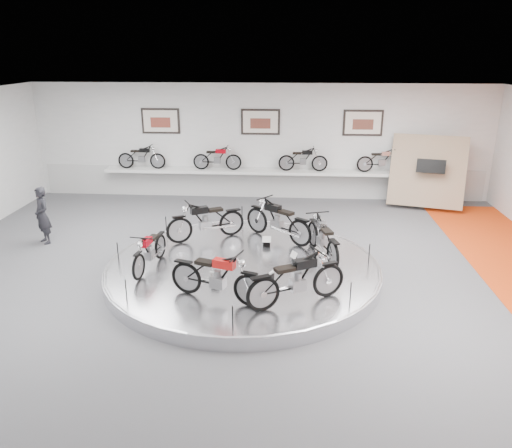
# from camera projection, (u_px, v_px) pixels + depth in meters

# --- Properties ---
(floor) EXTENTS (16.00, 16.00, 0.00)m
(floor) POSITION_uv_depth(u_px,v_px,m) (242.00, 281.00, 11.53)
(floor) COLOR #4F4F51
(floor) RESTS_ON ground
(ceiling) EXTENTS (16.00, 16.00, 0.00)m
(ceiling) POSITION_uv_depth(u_px,v_px,m) (240.00, 104.00, 10.21)
(ceiling) COLOR white
(ceiling) RESTS_ON wall_back
(wall_back) EXTENTS (16.00, 0.00, 16.00)m
(wall_back) POSITION_uv_depth(u_px,v_px,m) (260.00, 142.00, 17.46)
(wall_back) COLOR silver
(wall_back) RESTS_ON floor
(wall_front) EXTENTS (16.00, 0.00, 16.00)m
(wall_front) POSITION_uv_depth(u_px,v_px,m) (162.00, 427.00, 4.28)
(wall_front) COLOR silver
(wall_front) RESTS_ON floor
(dado_band) EXTENTS (15.68, 0.04, 1.10)m
(dado_band) POSITION_uv_depth(u_px,v_px,m) (260.00, 182.00, 17.92)
(dado_band) COLOR #BCBCBA
(dado_band) RESTS_ON floor
(display_platform) EXTENTS (6.40, 6.40, 0.30)m
(display_platform) POSITION_uv_depth(u_px,v_px,m) (243.00, 270.00, 11.77)
(display_platform) COLOR silver
(display_platform) RESTS_ON floor
(platform_rim) EXTENTS (6.40, 6.40, 0.10)m
(platform_rim) POSITION_uv_depth(u_px,v_px,m) (243.00, 265.00, 11.73)
(platform_rim) COLOR #B2B2BA
(platform_rim) RESTS_ON display_platform
(shelf) EXTENTS (11.00, 0.55, 0.10)m
(shelf) POSITION_uv_depth(u_px,v_px,m) (260.00, 172.00, 17.51)
(shelf) COLOR silver
(shelf) RESTS_ON wall_back
(poster_left) EXTENTS (1.35, 0.06, 0.88)m
(poster_left) POSITION_uv_depth(u_px,v_px,m) (161.00, 121.00, 17.42)
(poster_left) COLOR silver
(poster_left) RESTS_ON wall_back
(poster_center) EXTENTS (1.35, 0.06, 0.88)m
(poster_center) POSITION_uv_depth(u_px,v_px,m) (260.00, 122.00, 17.19)
(poster_center) COLOR silver
(poster_center) RESTS_ON wall_back
(poster_right) EXTENTS (1.35, 0.06, 0.88)m
(poster_right) POSITION_uv_depth(u_px,v_px,m) (363.00, 123.00, 16.96)
(poster_right) COLOR silver
(poster_right) RESTS_ON wall_back
(display_panel) EXTENTS (2.56, 1.52, 2.30)m
(display_panel) POSITION_uv_depth(u_px,v_px,m) (427.00, 171.00, 16.50)
(display_panel) COLOR gray
(display_panel) RESTS_ON floor
(shelf_bike_a) EXTENTS (1.22, 0.43, 0.73)m
(shelf_bike_a) POSITION_uv_depth(u_px,v_px,m) (142.00, 158.00, 17.64)
(shelf_bike_a) COLOR black
(shelf_bike_a) RESTS_ON shelf
(shelf_bike_b) EXTENTS (1.22, 0.43, 0.73)m
(shelf_bike_b) POSITION_uv_depth(u_px,v_px,m) (217.00, 160.00, 17.47)
(shelf_bike_b) COLOR #9A020E
(shelf_bike_b) RESTS_ON shelf
(shelf_bike_c) EXTENTS (1.22, 0.43, 0.73)m
(shelf_bike_c) POSITION_uv_depth(u_px,v_px,m) (303.00, 161.00, 17.27)
(shelf_bike_c) COLOR black
(shelf_bike_c) RESTS_ON shelf
(shelf_bike_d) EXTENTS (1.22, 0.43, 0.73)m
(shelf_bike_d) POSITION_uv_depth(u_px,v_px,m) (382.00, 162.00, 17.10)
(shelf_bike_d) COLOR #B9BABF
(shelf_bike_d) RESTS_ON shelf
(bike_a) EXTENTS (1.10, 1.85, 1.03)m
(bike_a) POSITION_uv_depth(u_px,v_px,m) (323.00, 237.00, 11.93)
(bike_a) COLOR #B9BABF
(bike_a) RESTS_ON display_platform
(bike_b) EXTENTS (1.85, 1.66, 1.09)m
(bike_b) POSITION_uv_depth(u_px,v_px,m) (278.00, 220.00, 13.05)
(bike_b) COLOR black
(bike_b) RESTS_ON display_platform
(bike_c) EXTENTS (1.90, 1.41, 1.07)m
(bike_c) POSITION_uv_depth(u_px,v_px,m) (206.00, 220.00, 13.07)
(bike_c) COLOR black
(bike_c) RESTS_ON display_platform
(bike_d) EXTENTS (0.75, 1.60, 0.90)m
(bike_d) POSITION_uv_depth(u_px,v_px,m) (150.00, 250.00, 11.34)
(bike_d) COLOR #9A020E
(bike_d) RESTS_ON display_platform
(bike_e) EXTENTS (1.89, 1.18, 1.05)m
(bike_e) POSITION_uv_depth(u_px,v_px,m) (217.00, 276.00, 9.88)
(bike_e) COLOR red
(bike_e) RESTS_ON display_platform
(bike_f) EXTENTS (1.92, 1.43, 1.08)m
(bike_f) POSITION_uv_depth(u_px,v_px,m) (297.00, 279.00, 9.72)
(bike_f) COLOR black
(bike_f) RESTS_ON display_platform
(visitor) EXTENTS (0.68, 0.67, 1.58)m
(visitor) POSITION_uv_depth(u_px,v_px,m) (42.00, 215.00, 13.58)
(visitor) COLOR black
(visitor) RESTS_ON floor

